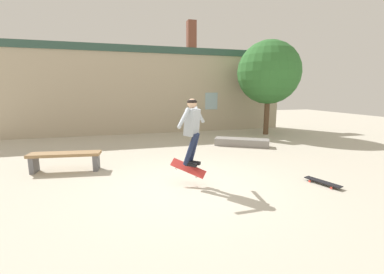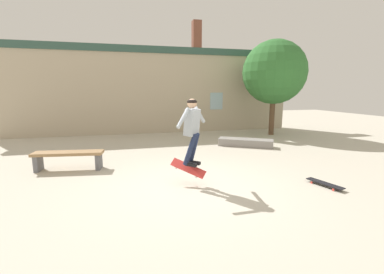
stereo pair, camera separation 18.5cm
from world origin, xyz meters
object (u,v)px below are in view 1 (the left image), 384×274
at_px(park_bench, 65,158).
at_px(skateboard_flipping, 188,168).
at_px(skate_ledge, 242,142).
at_px(skater, 192,126).
at_px(skateboard_resting, 323,182).
at_px(tree_right, 269,73).

relative_size(park_bench, skateboard_flipping, 2.44).
bearing_deg(skate_ledge, skater, -99.42).
height_order(park_bench, skater, skater).
bearing_deg(park_bench, skateboard_flipping, -25.84).
distance_m(park_bench, skate_ledge, 6.33).
bearing_deg(park_bench, skateboard_resting, -17.79).
xyz_separation_m(skate_ledge, skater, (-3.10, -3.60, 1.24)).
distance_m(skater, skateboard_flipping, 1.00).
distance_m(tree_right, skater, 8.23).
bearing_deg(skateboard_flipping, skater, -0.34).
distance_m(skate_ledge, skateboard_resting, 4.42).
height_order(skateboard_flipping, skateboard_resting, skateboard_flipping).
relative_size(tree_right, skater, 3.03).
relative_size(park_bench, skate_ledge, 0.91).
height_order(skater, skateboard_flipping, skater).
bearing_deg(skateboard_resting, park_bench, 48.51).
bearing_deg(skater, skateboard_flipping, -173.58).
relative_size(skate_ledge, skateboard_flipping, 2.67).
xyz_separation_m(tree_right, skateboard_flipping, (-5.65, -5.77, -2.64)).
bearing_deg(skate_ledge, skateboard_flipping, -100.62).
relative_size(tree_right, skateboard_resting, 5.26).
bearing_deg(skateboard_resting, skater, 58.17).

